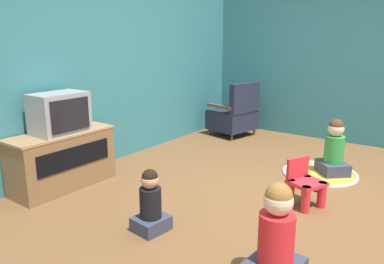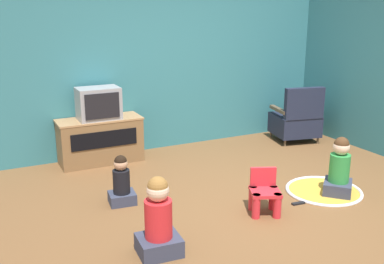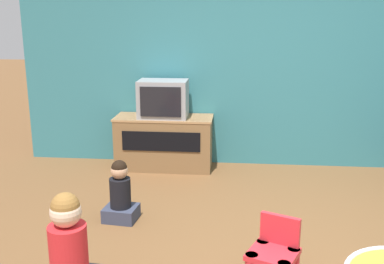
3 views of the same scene
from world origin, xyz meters
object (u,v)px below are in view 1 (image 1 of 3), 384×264
Objects in this scene: tv_cabinet at (62,159)px; yellow_kid_chair at (305,187)px; television at (60,113)px; child_watching_center at (276,241)px; remote_control at (318,189)px; black_armchair at (234,115)px; child_watching_left at (334,151)px; child_watching_right at (151,204)px.

yellow_kid_chair is (1.09, -2.31, -0.13)m from tv_cabinet.
television is at bearing -90.00° from tv_cabinet.
child_watching_center is 4.65× the size of remote_control.
child_watching_center is (-0.19, -2.55, -0.52)m from television.
black_armchair is 3.90m from child_watching_center.
television reaches higher than remote_control.
child_watching_center is (-3.24, -2.17, -0.03)m from black_armchair.
child_watching_center is at bearing -144.90° from yellow_kid_chair.
black_armchair reaches higher than remote_control.
yellow_kid_chair is 1.32m from child_watching_center.
tv_cabinet is 3.12m from child_watching_left.
yellow_kid_chair is at bearing -64.46° from television.
tv_cabinet reaches higher than remote_control.
tv_cabinet is 0.51m from television.
black_armchair reaches higher than child_watching_right.
child_watching_center is (-2.32, -0.29, 0.01)m from child_watching_left.
child_watching_right is 1.93m from remote_control.
child_watching_left is (2.13, -2.29, -0.03)m from tv_cabinet.
tv_cabinet is 2.45× the size of yellow_kid_chair.
remote_control is at bearing -56.24° from tv_cabinet.
black_armchair is 1.95× the size of yellow_kid_chair.
tv_cabinet is at bearing 90.00° from television.
black_armchair reaches higher than yellow_kid_chair.
tv_cabinet is at bearing 90.03° from child_watching_center.
television is 0.62× the size of black_armchair.
television is at bearing -50.55° from remote_control.
yellow_kid_chair is at bearing -64.70° from tv_cabinet.
remote_control is at bearing 63.95° from black_armchair.
tv_cabinet is at bearing -50.83° from remote_control.
child_watching_left is at bearing -46.73° from television.
child_watching_right reaches higher than remote_control.
tv_cabinet is 2.80m from remote_control.
tv_cabinet is 1.58× the size of child_watching_center.
remote_control is (1.54, -2.29, -0.82)m from television.
child_watching_center reaches higher than child_watching_right.
remote_control is (-0.58, -0.03, -0.28)m from child_watching_left.
black_armchair is at bearing -7.49° from tv_cabinet.
child_watching_left reaches higher than yellow_kid_chair.
black_armchair is 1.32× the size of child_watching_left.
black_armchair reaches higher than child_watching_center.
television reaches higher than child_watching_center.
remote_control is at bearing 12.86° from child_watching_center.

